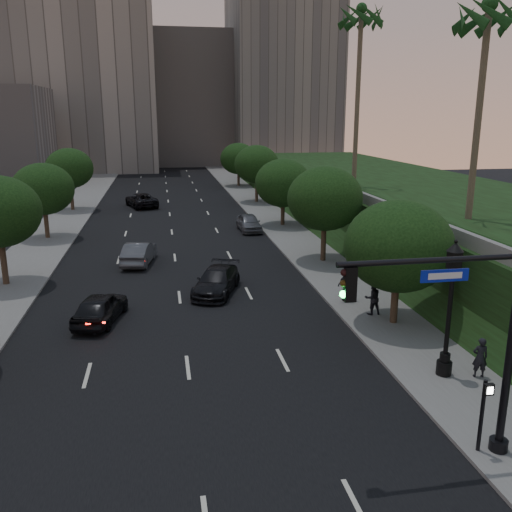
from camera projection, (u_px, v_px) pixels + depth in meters
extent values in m
plane|color=black|center=(196.00, 437.00, 17.53)|extent=(160.00, 160.00, 0.00)
cube|color=black|center=(172.00, 237.00, 46.12)|extent=(16.00, 140.00, 0.02)
cube|color=slate|center=(289.00, 232.00, 47.82)|extent=(4.50, 140.00, 0.15)
cube|color=slate|center=(46.00, 241.00, 44.39)|extent=(4.50, 140.00, 0.15)
cube|color=black|center=(426.00, 210.00, 47.39)|extent=(18.00, 90.00, 4.00)
cube|color=slate|center=(334.00, 186.00, 45.37)|extent=(0.35, 90.00, 0.70)
cube|color=gray|center=(83.00, 81.00, 98.81)|extent=(26.00, 20.00, 32.00)
cube|color=#A39C96|center=(190.00, 100.00, 112.44)|extent=(22.00, 18.00, 26.00)
cube|color=slate|center=(281.00, 74.00, 108.47)|extent=(20.00, 22.00, 36.00)
cylinder|color=#38281C|center=(395.00, 297.00, 26.52)|extent=(0.36, 0.36, 2.86)
ellipsoid|color=black|center=(398.00, 246.00, 25.86)|extent=(5.20, 5.20, 4.42)
cylinder|color=#38281C|center=(324.00, 240.00, 37.91)|extent=(0.36, 0.36, 3.21)
ellipsoid|color=black|center=(325.00, 199.00, 37.17)|extent=(5.20, 5.20, 4.42)
cylinder|color=#38281C|center=(283.00, 211.00, 50.34)|extent=(0.36, 0.36, 2.86)
ellipsoid|color=black|center=(283.00, 183.00, 49.68)|extent=(5.20, 5.20, 4.42)
cylinder|color=#38281C|center=(257.00, 189.00, 63.64)|extent=(0.36, 0.36, 3.21)
ellipsoid|color=black|center=(257.00, 164.00, 62.90)|extent=(5.20, 5.20, 4.42)
cylinder|color=#38281C|center=(239.00, 177.00, 77.97)|extent=(0.36, 0.36, 2.86)
ellipsoid|color=black|center=(238.00, 159.00, 77.32)|extent=(5.20, 5.20, 4.42)
cylinder|color=#38281C|center=(4.00, 260.00, 32.55)|extent=(0.36, 0.36, 3.26)
cylinder|color=#38281C|center=(46.00, 222.00, 44.97)|extent=(0.36, 0.36, 2.99)
ellipsoid|color=black|center=(43.00, 189.00, 44.29)|extent=(5.00, 5.00, 4.25)
cylinder|color=#38281C|center=(72.00, 196.00, 58.28)|extent=(0.36, 0.36, 3.26)
ellipsoid|color=black|center=(69.00, 168.00, 57.53)|extent=(5.00, 5.00, 4.25)
cylinder|color=#4C4233|center=(478.00, 117.00, 31.27)|extent=(0.40, 0.40, 12.00)
cylinder|color=#4C4233|center=(357.00, 101.00, 45.95)|extent=(0.40, 0.40, 14.50)
cylinder|color=black|center=(511.00, 349.00, 15.76)|extent=(0.24, 0.24, 7.00)
cylinder|color=black|center=(498.00, 447.00, 16.58)|extent=(0.56, 0.56, 0.50)
cylinder|color=black|center=(432.00, 260.00, 14.60)|extent=(5.40, 0.16, 0.16)
cube|color=black|center=(350.00, 284.00, 14.36)|extent=(0.32, 0.22, 0.95)
sphere|color=black|center=(344.00, 273.00, 14.24)|extent=(0.20, 0.20, 0.20)
sphere|color=#3F2B0A|center=(344.00, 283.00, 14.32)|extent=(0.20, 0.20, 0.20)
sphere|color=#19F24C|center=(343.00, 294.00, 14.39)|extent=(0.20, 0.20, 0.20)
cube|color=#0E20BA|center=(445.00, 276.00, 14.78)|extent=(1.40, 0.05, 0.35)
cylinder|color=black|center=(444.00, 370.00, 21.38)|extent=(0.60, 0.60, 0.70)
cylinder|color=black|center=(445.00, 358.00, 21.26)|extent=(0.40, 0.40, 0.40)
cylinder|color=black|center=(449.00, 311.00, 20.76)|extent=(0.18, 0.18, 3.60)
cube|color=black|center=(454.00, 260.00, 20.25)|extent=(0.42, 0.42, 0.70)
cone|color=black|center=(456.00, 247.00, 20.12)|extent=(0.64, 0.64, 0.35)
sphere|color=black|center=(456.00, 242.00, 20.07)|extent=(0.14, 0.14, 0.14)
cylinder|color=black|center=(481.00, 418.00, 16.31)|extent=(0.12, 0.12, 2.50)
cube|color=black|center=(489.00, 389.00, 15.88)|extent=(0.30, 0.14, 0.35)
cube|color=white|center=(490.00, 391.00, 15.80)|extent=(0.18, 0.02, 0.22)
imported|color=black|center=(100.00, 308.00, 27.07)|extent=(2.77, 4.76, 1.52)
imported|color=#4E5054|center=(139.00, 253.00, 37.68)|extent=(2.45, 4.95, 1.56)
imported|color=black|center=(141.00, 200.00, 60.92)|extent=(4.19, 6.23, 1.59)
imported|color=black|center=(217.00, 281.00, 31.48)|extent=(3.64, 5.43, 1.46)
imported|color=slate|center=(249.00, 223.00, 48.31)|extent=(1.96, 4.56, 1.53)
imported|color=black|center=(480.00, 357.00, 21.03)|extent=(0.66, 0.51, 1.63)
imported|color=black|center=(372.00, 298.00, 27.68)|extent=(0.90, 0.73, 1.76)
imported|color=black|center=(347.00, 285.00, 29.64)|extent=(1.14, 0.55, 1.89)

